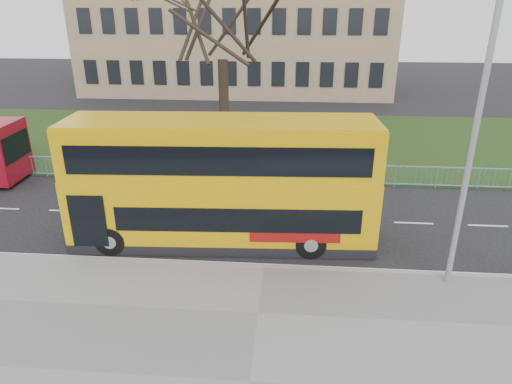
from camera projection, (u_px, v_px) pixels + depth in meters
The scene contains 9 objects.
ground at pixel (266, 247), 17.15m from camera, with size 120.00×120.00×0.00m, color black.
pavement at pixel (250, 383), 10.91m from camera, with size 80.00×10.50×0.12m, color slate.
kerb at pixel (264, 267), 15.70m from camera, with size 80.00×0.20×0.14m, color gray.
grass_verge at pixel (279, 140), 30.30m from camera, with size 80.00×15.40×0.08m, color #1E3212.
guard_railing at pixel (274, 173), 23.01m from camera, with size 40.00×0.12×1.10m, color #76B2D2, non-canonical shape.
bare_tree at pixel (222, 38), 23.99m from camera, with size 9.35×9.35×13.36m, color black, non-canonical shape.
civic_building at pixel (239, 19), 47.06m from camera, with size 30.00×15.00×14.00m, color #917A5C.
yellow_bus at pixel (222, 180), 16.67m from camera, with size 11.26×3.19×4.67m.
street_lamp at pixel (471, 131), 12.91m from camera, with size 1.94×0.39×9.14m.
Camera 1 is at (0.83, -15.03, 8.48)m, focal length 32.00 mm.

